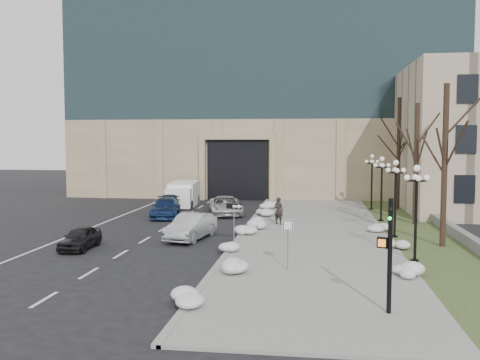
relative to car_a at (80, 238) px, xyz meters
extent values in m
plane|color=black|center=(9.18, -7.04, -0.61)|extent=(160.00, 160.00, 0.00)
cube|color=gray|center=(12.68, 6.96, -0.55)|extent=(9.00, 40.00, 0.12)
cube|color=gray|center=(8.18, 6.96, -0.54)|extent=(0.30, 40.00, 0.14)
cube|color=#384C26|center=(19.18, 6.96, -0.56)|extent=(4.00, 40.00, 0.10)
cube|color=slate|center=(21.18, 8.96, -0.26)|extent=(0.50, 30.00, 0.70)
cube|color=tan|center=(7.18, 34.96, 3.39)|extent=(40.00, 20.00, 8.00)
cube|color=black|center=(5.18, 25.96, 2.39)|extent=(6.00, 2.50, 6.00)
cube|color=tan|center=(5.18, 24.56, 5.69)|extent=(7.50, 0.60, 0.60)
cube|color=tan|center=(1.68, 24.56, 2.39)|extent=(0.60, 0.60, 6.00)
cube|color=tan|center=(8.68, 24.56, 2.39)|extent=(0.60, 0.60, 6.00)
cube|color=#466C76|center=(7.18, 36.96, 21.39)|extent=(40.00, 24.00, 28.00)
cube|color=black|center=(23.18, 11.96, 1.89)|extent=(1.40, 0.25, 2.00)
cube|color=black|center=(23.18, 11.96, 5.39)|extent=(1.40, 0.25, 2.00)
cube|color=black|center=(23.18, 11.96, 8.89)|extent=(1.40, 0.25, 2.00)
imported|color=black|center=(0.00, 0.00, 0.00)|extent=(1.58, 3.64, 1.22)
imported|color=#B1B5B9|center=(5.38, 3.55, 0.16)|extent=(2.44, 4.90, 1.55)
imported|color=navy|center=(1.34, 12.34, 0.12)|extent=(2.90, 5.33, 1.46)
imported|color=silver|center=(5.70, 14.34, 0.13)|extent=(3.61, 5.74, 1.48)
imported|color=#29282C|center=(0.54, 16.45, 0.12)|extent=(2.56, 4.57, 1.47)
imported|color=black|center=(10.24, 9.33, 0.45)|extent=(0.81, 0.69, 1.88)
cube|color=white|center=(0.84, 20.39, 0.43)|extent=(2.72, 5.37, 2.08)
cube|color=white|center=(1.11, 17.29, 0.32)|extent=(2.31, 1.84, 1.66)
cylinder|color=black|center=(0.06, 17.41, -0.25)|extent=(0.32, 0.75, 0.73)
cylinder|color=black|center=(2.13, 17.59, -0.25)|extent=(0.32, 0.75, 0.73)
cylinder|color=black|center=(-0.33, 21.85, -0.25)|extent=(0.32, 0.75, 0.73)
cylinder|color=black|center=(1.74, 22.03, -0.25)|extent=(0.32, 0.75, 0.73)
cylinder|color=slate|center=(8.29, 1.35, 0.60)|extent=(0.06, 0.06, 2.42)
cube|color=black|center=(8.29, 1.35, 1.72)|extent=(0.88, 0.18, 0.30)
cube|color=white|center=(8.43, 1.30, 1.72)|extent=(0.41, 0.08, 0.11)
cone|color=white|center=(8.66, 1.26, 1.72)|extent=(0.24, 0.27, 0.24)
cylinder|color=slate|center=(11.47, -3.59, 0.56)|extent=(0.06, 0.06, 2.34)
cube|color=white|center=(11.47, -3.59, 1.52)|extent=(0.51, 0.16, 0.51)
cube|color=black|center=(11.48, -3.62, 1.52)|extent=(0.44, 0.11, 0.45)
cube|color=white|center=(11.48, -3.63, 1.52)|extent=(0.38, 0.10, 0.38)
cylinder|color=black|center=(15.14, -9.23, 1.39)|extent=(0.16, 0.16, 4.01)
cylinder|color=black|center=(15.14, -9.23, -0.56)|extent=(0.50, 0.50, 0.10)
imported|color=black|center=(15.14, -9.23, 2.69)|extent=(0.43, 0.90, 0.18)
sphere|color=#19E533|center=(15.09, -9.37, 2.74)|extent=(0.12, 0.12, 0.12)
cube|color=black|center=(14.90, -9.15, 1.89)|extent=(0.40, 0.30, 0.35)
cube|color=orange|center=(14.87, -9.25, 1.89)|extent=(0.24, 0.10, 0.25)
ellipsoid|color=white|center=(8.29, -9.06, -0.31)|extent=(1.10, 1.60, 0.36)
ellipsoid|color=white|center=(8.86, -4.82, -0.31)|extent=(1.10, 1.60, 0.36)
ellipsoid|color=white|center=(8.53, -0.38, -0.31)|extent=(1.10, 1.60, 0.36)
ellipsoid|color=white|center=(8.54, 4.82, -0.31)|extent=(1.10, 1.60, 0.36)
ellipsoid|color=white|center=(8.64, 8.99, -0.31)|extent=(1.10, 1.60, 0.36)
ellipsoid|color=white|center=(8.69, 13.65, -0.31)|extent=(1.10, 1.60, 0.36)
ellipsoid|color=white|center=(8.65, 17.65, -0.31)|extent=(1.10, 1.60, 0.36)
ellipsoid|color=white|center=(16.66, -4.28, -0.31)|extent=(1.10, 1.60, 0.36)
ellipsoid|color=white|center=(16.98, 2.18, -0.31)|extent=(1.10, 1.60, 0.36)
ellipsoid|color=white|center=(16.85, 7.41, -0.31)|extent=(1.10, 1.60, 0.36)
ellipsoid|color=white|center=(8.90, 7.51, -0.31)|extent=(1.10, 1.60, 0.36)
cylinder|color=black|center=(17.48, -1.04, -0.51)|extent=(0.36, 0.36, 0.20)
cylinder|color=black|center=(17.48, -1.04, 1.39)|extent=(0.14, 0.14, 4.00)
cylinder|color=black|center=(17.48, -1.04, 3.39)|extent=(0.10, 0.90, 0.10)
cylinder|color=black|center=(17.48, -1.04, 3.39)|extent=(0.90, 0.10, 0.10)
sphere|color=white|center=(17.48, -1.04, 3.99)|extent=(0.32, 0.32, 0.32)
sphere|color=white|center=(17.93, -1.04, 3.54)|extent=(0.28, 0.28, 0.28)
sphere|color=white|center=(17.03, -1.04, 3.54)|extent=(0.28, 0.28, 0.28)
sphere|color=white|center=(17.48, -0.59, 3.54)|extent=(0.28, 0.28, 0.28)
sphere|color=white|center=(17.48, -1.49, 3.54)|extent=(0.28, 0.28, 0.28)
cylinder|color=black|center=(17.48, 5.46, -0.51)|extent=(0.36, 0.36, 0.20)
cylinder|color=black|center=(17.48, 5.46, 1.39)|extent=(0.14, 0.14, 4.00)
cylinder|color=black|center=(17.48, 5.46, 3.39)|extent=(0.10, 0.90, 0.10)
cylinder|color=black|center=(17.48, 5.46, 3.39)|extent=(0.90, 0.10, 0.10)
sphere|color=white|center=(17.48, 5.46, 3.99)|extent=(0.32, 0.32, 0.32)
sphere|color=white|center=(17.93, 5.46, 3.54)|extent=(0.28, 0.28, 0.28)
sphere|color=white|center=(17.03, 5.46, 3.54)|extent=(0.28, 0.28, 0.28)
sphere|color=white|center=(17.48, 5.91, 3.54)|extent=(0.28, 0.28, 0.28)
sphere|color=white|center=(17.48, 5.01, 3.54)|extent=(0.28, 0.28, 0.28)
cylinder|color=black|center=(17.48, 11.96, -0.51)|extent=(0.36, 0.36, 0.20)
cylinder|color=black|center=(17.48, 11.96, 1.39)|extent=(0.14, 0.14, 4.00)
cylinder|color=black|center=(17.48, 11.96, 3.39)|extent=(0.10, 0.90, 0.10)
cylinder|color=black|center=(17.48, 11.96, 3.39)|extent=(0.90, 0.10, 0.10)
sphere|color=white|center=(17.48, 11.96, 3.99)|extent=(0.32, 0.32, 0.32)
sphere|color=white|center=(17.93, 11.96, 3.54)|extent=(0.28, 0.28, 0.28)
sphere|color=white|center=(17.03, 11.96, 3.54)|extent=(0.28, 0.28, 0.28)
sphere|color=white|center=(17.48, 12.41, 3.54)|extent=(0.28, 0.28, 0.28)
sphere|color=white|center=(17.48, 11.51, 3.54)|extent=(0.28, 0.28, 0.28)
cylinder|color=black|center=(17.48, 18.46, -0.51)|extent=(0.36, 0.36, 0.20)
cylinder|color=black|center=(17.48, 18.46, 1.39)|extent=(0.14, 0.14, 4.00)
cylinder|color=black|center=(17.48, 18.46, 3.39)|extent=(0.10, 0.90, 0.10)
cylinder|color=black|center=(17.48, 18.46, 3.39)|extent=(0.90, 0.10, 0.10)
sphere|color=white|center=(17.48, 18.46, 3.99)|extent=(0.32, 0.32, 0.32)
sphere|color=white|center=(17.93, 18.46, 3.54)|extent=(0.28, 0.28, 0.28)
sphere|color=white|center=(17.03, 18.46, 3.54)|extent=(0.28, 0.28, 0.28)
sphere|color=white|center=(17.48, 18.91, 3.54)|extent=(0.28, 0.28, 0.28)
sphere|color=white|center=(17.48, 18.01, 3.54)|extent=(0.28, 0.28, 0.28)
cylinder|color=black|center=(19.68, 2.96, 3.89)|extent=(0.32, 0.32, 9.00)
cylinder|color=black|center=(19.68, 10.96, 3.64)|extent=(0.32, 0.32, 8.50)
cylinder|color=black|center=(19.68, 18.96, 4.14)|extent=(0.32, 0.32, 9.50)
camera|label=1|loc=(12.55, -27.37, 5.32)|focal=40.00mm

